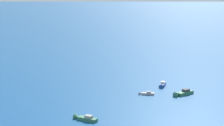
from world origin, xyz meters
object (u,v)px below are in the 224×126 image
(motorboat_far_stbd, at_px, (162,85))
(motorboat_outer_ring_b, at_px, (183,93))
(motorboat_outer_ring_c, at_px, (84,118))
(motorboat_far_port, at_px, (146,93))

(motorboat_far_stbd, height_order, motorboat_outer_ring_b, motorboat_outer_ring_b)
(motorboat_far_stbd, xyz_separation_m, motorboat_outer_ring_c, (21.46, -53.33, 0.03))
(motorboat_far_port, relative_size, motorboat_outer_ring_c, 0.67)
(motorboat_far_port, distance_m, motorboat_outer_ring_b, 15.02)
(motorboat_outer_ring_b, height_order, motorboat_outer_ring_c, motorboat_outer_ring_b)
(motorboat_far_stbd, distance_m, motorboat_outer_ring_b, 16.50)
(motorboat_far_stbd, height_order, motorboat_outer_ring_c, motorboat_outer_ring_c)
(motorboat_outer_ring_b, bearing_deg, motorboat_far_stbd, 168.67)
(motorboat_far_stbd, xyz_separation_m, motorboat_outer_ring_b, (16.17, -3.24, 0.13))
(motorboat_far_port, relative_size, motorboat_far_stbd, 0.76)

